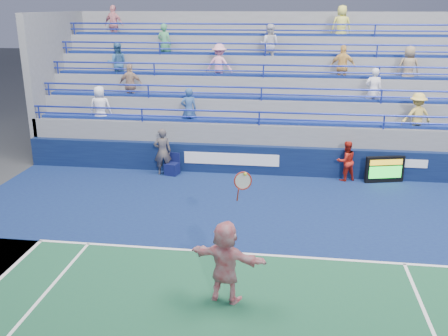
# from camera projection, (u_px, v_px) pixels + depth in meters

# --- Properties ---
(ground) EXTENTS (120.00, 120.00, 0.00)m
(ground) POSITION_uv_depth(u_px,v_px,m) (240.00, 254.00, 12.88)
(ground) COLOR #333538
(sponsor_wall) EXTENTS (18.00, 0.32, 1.10)m
(sponsor_wall) POSITION_uv_depth(u_px,v_px,m) (258.00, 160.00, 18.83)
(sponsor_wall) COLOR #0A143A
(sponsor_wall) RESTS_ON ground
(bleacher_stand) EXTENTS (18.00, 5.60, 6.13)m
(bleacher_stand) POSITION_uv_depth(u_px,v_px,m) (264.00, 114.00, 22.08)
(bleacher_stand) COLOR slate
(bleacher_stand) RESTS_ON ground
(serve_speed_board) EXTENTS (1.41, 0.50, 0.98)m
(serve_speed_board) POSITION_uv_depth(u_px,v_px,m) (385.00, 169.00, 17.94)
(serve_speed_board) COLOR black
(serve_speed_board) RESTS_ON ground
(judge_chair) EXTENTS (0.56, 0.56, 0.82)m
(judge_chair) POSITION_uv_depth(u_px,v_px,m) (172.00, 168.00, 18.85)
(judge_chair) COLOR #0D1343
(judge_chair) RESTS_ON ground
(tennis_player) EXTENTS (1.80, 0.95, 2.97)m
(tennis_player) POSITION_uv_depth(u_px,v_px,m) (226.00, 262.00, 10.60)
(tennis_player) COLOR white
(tennis_player) RESTS_ON ground
(line_judge) EXTENTS (0.75, 0.60, 1.79)m
(line_judge) POSITION_uv_depth(u_px,v_px,m) (163.00, 152.00, 18.68)
(line_judge) COLOR #131A34
(line_judge) RESTS_ON ground
(ball_girl) EXTENTS (0.89, 0.81, 1.49)m
(ball_girl) POSITION_uv_depth(u_px,v_px,m) (346.00, 161.00, 18.08)
(ball_girl) COLOR red
(ball_girl) RESTS_ON ground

